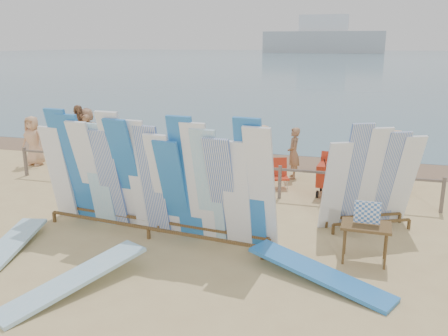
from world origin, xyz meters
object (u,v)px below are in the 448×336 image
(side_surfboard_rack, at_px, (371,181))
(vendor_table, at_px, (365,242))
(flat_board_b, at_px, (75,290))
(beachgoer_11, at_px, (88,131))
(stroller, at_px, (327,179))
(beachgoer_extra_1, at_px, (79,131))
(flat_board_d, at_px, (318,281))
(beachgoer_8, at_px, (400,162))
(beachgoer_6, at_px, (262,152))
(beachgoer_2, at_px, (122,152))
(beach_chair_left, at_px, (227,178))
(beach_chair_right, at_px, (279,180))
(main_surfboard_rack, at_px, (152,181))
(flat_board_a, at_px, (6,254))
(beachgoer_9, at_px, (395,158))
(beachgoer_0, at_px, (33,141))
(beachgoer_1, at_px, (86,137))
(beachgoer_7, at_px, (294,153))

(side_surfboard_rack, height_order, vendor_table, side_surfboard_rack)
(flat_board_b, distance_m, beachgoer_11, 10.30)
(stroller, xyz_separation_m, beachgoer_extra_1, (-8.97, 2.04, 0.49))
(side_surfboard_rack, relative_size, flat_board_d, 0.91)
(beachgoer_8, height_order, beachgoer_extra_1, beachgoer_extra_1)
(beachgoer_extra_1, bearing_deg, beachgoer_6, -96.24)
(beachgoer_2, bearing_deg, beach_chair_left, 4.13)
(vendor_table, relative_size, stroller, 1.05)
(beachgoer_6, bearing_deg, beach_chair_right, 51.80)
(beachgoer_8, xyz_separation_m, beachgoer_11, (-10.73, 1.51, 0.04))
(main_surfboard_rack, relative_size, flat_board_a, 2.02)
(side_surfboard_rack, height_order, beach_chair_left, side_surfboard_rack)
(side_surfboard_rack, height_order, beach_chair_right, side_surfboard_rack)
(beachgoer_6, relative_size, beachgoer_extra_1, 0.88)
(stroller, distance_m, beachgoer_8, 2.13)
(beachgoer_6, bearing_deg, beachgoer_2, -65.21)
(beachgoer_9, bearing_deg, beachgoer_0, 11.28)
(main_surfboard_rack, relative_size, flat_board_d, 2.02)
(main_surfboard_rack, height_order, beachgoer_2, main_surfboard_rack)
(beachgoer_6, xyz_separation_m, beachgoer_0, (-7.77, -0.50, 0.00))
(flat_board_a, bearing_deg, vendor_table, 0.56)
(beach_chair_right, height_order, beachgoer_1, beachgoer_1)
(beach_chair_left, distance_m, beachgoer_2, 3.47)
(flat_board_d, height_order, beachgoer_9, beachgoer_9)
(beach_chair_left, distance_m, beachgoer_0, 6.99)
(flat_board_d, xyz_separation_m, beachgoer_6, (-2.28, 6.07, 0.83))
(beachgoer_7, xyz_separation_m, beachgoer_2, (-5.14, -1.25, -0.01))
(main_surfboard_rack, relative_size, beach_chair_right, 6.51)
(stroller, relative_size, beachgoer_7, 0.73)
(beach_chair_left, relative_size, beachgoer_extra_1, 0.42)
(beachgoer_8, xyz_separation_m, beachgoer_9, (-0.09, 0.64, -0.04))
(flat_board_b, distance_m, beach_chair_right, 7.11)
(vendor_table, bearing_deg, beachgoer_8, 80.88)
(side_surfboard_rack, bearing_deg, vendor_table, -118.31)
(beach_chair_left, bearing_deg, beachgoer_8, 25.48)
(flat_board_b, bearing_deg, stroller, 84.98)
(beach_chair_left, height_order, beachgoer_9, beachgoer_9)
(beachgoer_1, bearing_deg, beachgoer_8, 24.13)
(main_surfboard_rack, height_order, vendor_table, main_surfboard_rack)
(beachgoer_extra_1, bearing_deg, beachgoer_7, -92.96)
(vendor_table, height_order, flat_board_d, vendor_table)
(flat_board_d, xyz_separation_m, flat_board_b, (-3.92, -1.46, 0.00))
(flat_board_d, relative_size, beachgoer_extra_1, 1.43)
(side_surfboard_rack, bearing_deg, beachgoer_extra_1, 131.13)
(flat_board_a, xyz_separation_m, beachgoer_6, (3.74, 6.70, 0.83))
(side_surfboard_rack, distance_m, beachgoer_8, 3.22)
(side_surfboard_rack, distance_m, vendor_table, 1.89)
(flat_board_b, bearing_deg, beachgoer_11, 144.80)
(beachgoer_8, bearing_deg, side_surfboard_rack, 140.84)
(flat_board_a, relative_size, beachgoer_11, 1.53)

